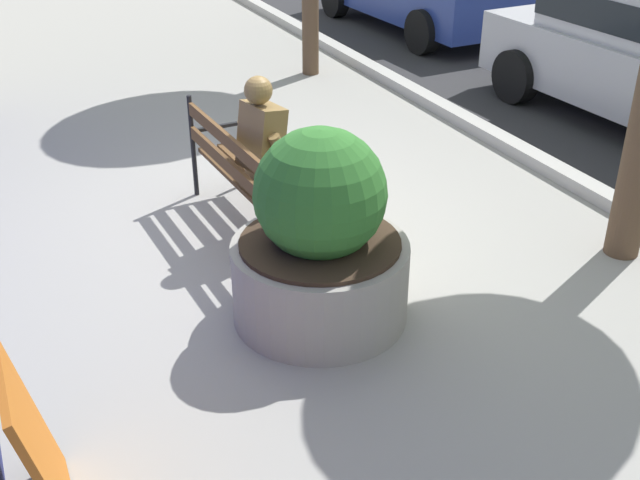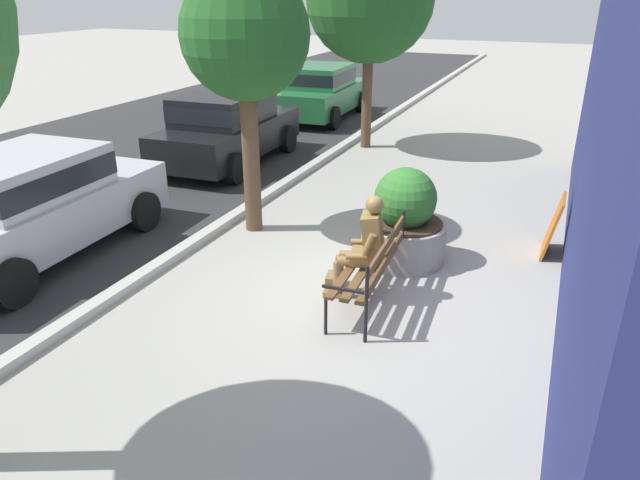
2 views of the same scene
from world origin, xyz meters
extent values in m
plane|color=#9E9B93|center=(0.00, 0.00, 0.00)|extent=(80.00, 80.00, 0.00)
cube|color=#B2AFA8|center=(0.00, 2.90, 0.06)|extent=(60.00, 0.20, 0.12)
cube|color=brown|center=(-0.08, -0.25, 0.45)|extent=(1.70, 0.20, 0.04)
cube|color=brown|center=(-0.09, -0.07, 0.45)|extent=(1.70, 0.20, 0.04)
cube|color=brown|center=(-0.10, 0.11, 0.45)|extent=(1.70, 0.20, 0.04)
cube|color=brown|center=(-0.07, -0.34, 0.62)|extent=(1.70, 0.13, 0.11)
cube|color=brown|center=(-0.07, -0.34, 0.84)|extent=(1.70, 0.13, 0.11)
cylinder|color=black|center=(-0.98, 0.08, 0.23)|extent=(0.04, 0.04, 0.45)
cylinder|color=black|center=(-0.95, -0.39, 0.47)|extent=(0.04, 0.04, 0.95)
cube|color=black|center=(-0.97, -0.12, 0.62)|extent=(0.06, 0.48, 0.03)
cylinder|color=black|center=(0.78, 0.17, 0.23)|extent=(0.04, 0.04, 0.45)
cylinder|color=black|center=(0.81, -0.30, 0.47)|extent=(0.04, 0.04, 0.95)
cube|color=black|center=(0.79, -0.03, 0.62)|extent=(0.06, 0.48, 0.03)
cube|color=olive|center=(0.05, -0.01, 0.56)|extent=(0.40, 0.39, 0.16)
cube|color=olive|center=(0.07, -0.11, 0.88)|extent=(0.41, 0.36, 0.55)
sphere|color=olive|center=(0.07, -0.12, 1.26)|extent=(0.22, 0.22, 0.22)
cylinder|color=olive|center=(-0.15, -0.14, 0.83)|extent=(0.13, 0.20, 0.29)
cylinder|color=olive|center=(-0.19, 0.00, 0.66)|extent=(0.13, 0.28, 0.10)
cylinder|color=olive|center=(0.28, -0.04, 0.83)|extent=(0.13, 0.20, 0.29)
cylinder|color=olive|center=(0.26, 0.09, 0.66)|extent=(0.13, 0.28, 0.10)
cylinder|color=olive|center=(-0.07, 0.10, 0.52)|extent=(0.20, 0.38, 0.14)
cylinder|color=olive|center=(-0.11, 0.28, 0.25)|extent=(0.11, 0.11, 0.50)
cube|color=olive|center=(-0.12, 0.34, 0.04)|extent=(0.16, 0.26, 0.07)
cylinder|color=olive|center=(0.11, 0.14, 0.52)|extent=(0.20, 0.38, 0.14)
cylinder|color=olive|center=(0.07, 0.32, 0.25)|extent=(0.11, 0.11, 0.50)
cube|color=olive|center=(0.05, 0.38, 0.04)|extent=(0.16, 0.26, 0.07)
cube|color=olive|center=(0.17, 0.44, 0.08)|extent=(0.31, 0.24, 0.16)
cylinder|color=gray|center=(1.32, -0.18, 0.28)|extent=(1.21, 1.21, 0.57)
cylinder|color=#38281C|center=(1.32, -0.18, 0.58)|extent=(1.09, 1.09, 0.03)
sphere|color=#2D6B28|center=(1.32, -0.18, 0.94)|extent=(0.88, 0.88, 0.88)
cylinder|color=black|center=(-4.29, 5.71, 0.32)|extent=(0.65, 0.25, 0.64)
cylinder|color=black|center=(-4.21, 4.01, 0.32)|extent=(0.65, 0.25, 0.64)
cylinder|color=black|center=(-1.95, 5.59, 0.32)|extent=(0.65, 0.25, 0.64)
cylinder|color=black|center=(-1.88, 3.89, 0.32)|extent=(0.65, 0.25, 0.64)
cube|color=#C6661E|center=(2.36, -2.15, 0.45)|extent=(0.70, 0.23, 0.89)
camera|label=1|loc=(5.47, -2.10, 3.11)|focal=43.86mm
camera|label=2|loc=(-6.30, -2.10, 3.68)|focal=32.88mm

